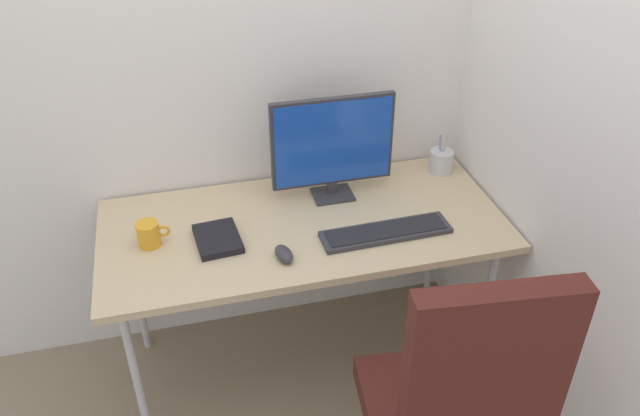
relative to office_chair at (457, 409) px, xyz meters
The scene contains 11 objects.
ground_plane 1.03m from the office_chair, 107.81° to the left, with size 8.00×8.00×0.00m, color gray.
wall_back 1.46m from the office_chair, 102.46° to the left, with size 2.99×0.04×2.80m, color white.
wall_side_right 1.13m from the office_chair, 49.58° to the left, with size 0.04×2.19×2.80m, color white.
desk 0.86m from the office_chair, 107.81° to the left, with size 1.48×0.68×0.73m.
office_chair is the anchor object (origin of this frame).
monitor 1.04m from the office_chair, 96.47° to the left, with size 0.47×0.12×0.41m.
keyboard 0.69m from the office_chair, 89.39° to the left, with size 0.47×0.13×0.02m.
mouse 0.74m from the office_chair, 121.02° to the left, with size 0.05×0.10×0.04m, color #333338.
pen_holder 1.12m from the office_chair, 70.15° to the left, with size 0.10×0.10×0.18m.
notebook 0.98m from the office_chair, 126.94° to the left, with size 0.15×0.19×0.03m, color black.
coffee_mug 1.17m from the office_chair, 134.78° to the left, with size 0.11×0.08×0.09m.
Camera 1 is at (-0.41, -1.87, 2.08)m, focal length 35.75 mm.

